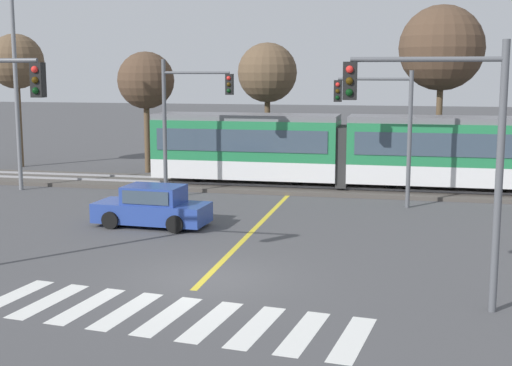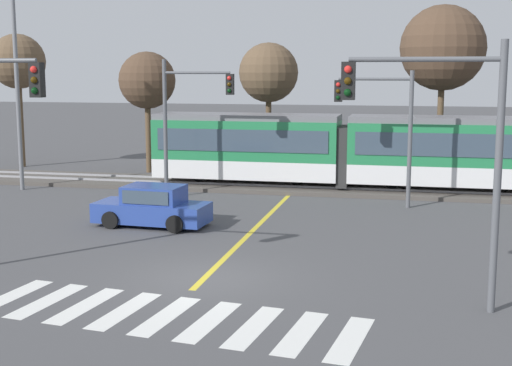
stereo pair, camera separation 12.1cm
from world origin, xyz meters
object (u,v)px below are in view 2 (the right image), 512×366
object	(u,v)px
sedan_crossing	(152,207)
bare_tree_far_west	(18,62)
bare_tree_west	(147,81)
traffic_light_far_left	(187,110)
traffic_light_near_right	(445,135)
bare_tree_east	(269,73)
bare_tree_far_east	(443,48)
traffic_light_far_right	(384,117)
light_rail_tram	(344,148)
street_lamp_west	(21,76)

from	to	relation	value
sedan_crossing	bare_tree_far_west	xyz separation A→B (m)	(-13.47, 13.87, 5.47)
bare_tree_west	traffic_light_far_left	bearing A→B (deg)	-57.62
bare_tree_west	traffic_light_near_right	bearing A→B (deg)	-53.29
bare_tree_east	bare_tree_far_east	xyz separation A→B (m)	(9.39, -1.51, 1.27)
sedan_crossing	traffic_light_far_right	size ratio (longest dim) A/B	0.75
light_rail_tram	bare_tree_far_west	world-z (taller)	bare_tree_far_west
traffic_light_near_right	bare_tree_far_west	xyz separation A→B (m)	(-23.54, 21.12, 1.95)
traffic_light_near_right	street_lamp_west	world-z (taller)	street_lamp_west
traffic_light_near_right	bare_tree_east	size ratio (longest dim) A/B	0.88
sedan_crossing	street_lamp_west	bearing A→B (deg)	144.52
bare_tree_west	bare_tree_east	size ratio (longest dim) A/B	0.93
street_lamp_west	bare_tree_east	xyz separation A→B (m)	(10.10, 8.96, 0.12)
traffic_light_far_right	traffic_light_near_right	size ratio (longest dim) A/B	0.89
traffic_light_far_right	traffic_light_far_left	bearing A→B (deg)	179.37
bare_tree_west	bare_tree_far_east	xyz separation A→B (m)	(15.88, 0.47, 1.69)
light_rail_tram	traffic_light_near_right	size ratio (longest dim) A/B	2.89
traffic_light_far_right	bare_tree_west	xyz separation A→B (m)	(-13.33, 7.61, 1.34)
street_lamp_west	bare_tree_west	xyz separation A→B (m)	(3.61, 6.98, -0.30)
light_rail_tram	bare_tree_far_east	size ratio (longest dim) A/B	2.05
traffic_light_far_left	bare_tree_far_east	distance (m)	13.97
light_rail_tram	bare_tree_west	world-z (taller)	bare_tree_west
bare_tree_west	bare_tree_far_west	bearing A→B (deg)	175.83
street_lamp_west	bare_tree_far_west	distance (m)	8.91
sedan_crossing	street_lamp_west	world-z (taller)	street_lamp_west
traffic_light_near_right	bare_tree_east	world-z (taller)	bare_tree_east
traffic_light_near_right	bare_tree_far_east	world-z (taller)	bare_tree_far_east
street_lamp_west	bare_tree_far_east	bearing A→B (deg)	20.92
street_lamp_west	traffic_light_far_left	bearing A→B (deg)	-3.71
traffic_light_near_right	street_lamp_west	xyz separation A→B (m)	(-18.91, 13.54, 1.21)
light_rail_tram	traffic_light_far_left	distance (m)	7.79
sedan_crossing	traffic_light_near_right	bearing A→B (deg)	-35.71
street_lamp_west	bare_tree_east	distance (m)	13.50
traffic_light_far_right	bare_tree_west	distance (m)	15.41
light_rail_tram	bare_tree_east	distance (m)	8.36
traffic_light_near_right	light_rail_tram	bearing A→B (deg)	103.27
light_rail_tram	bare_tree_far_east	distance (m)	7.86
traffic_light_far_right	traffic_light_near_right	distance (m)	13.06
sedan_crossing	traffic_light_far_right	world-z (taller)	traffic_light_far_right
bare_tree_east	light_rail_tram	bearing A→B (deg)	-50.11
traffic_light_far_left	street_lamp_west	xyz separation A→B (m)	(-8.38, 0.54, 1.43)
light_rail_tram	bare_tree_west	distance (m)	12.39
bare_tree_far_west	bare_tree_far_east	xyz separation A→B (m)	(24.13, -0.13, 0.65)
bare_tree_far_west	bare_tree_far_east	bearing A→B (deg)	-0.30
traffic_light_far_right	bare_tree_far_west	world-z (taller)	bare_tree_far_west
traffic_light_far_left	traffic_light_far_right	bearing A→B (deg)	-0.63
light_rail_tram	bare_tree_east	size ratio (longest dim) A/B	2.55
light_rail_tram	traffic_light_far_left	world-z (taller)	traffic_light_far_left
traffic_light_near_right	traffic_light_far_left	distance (m)	16.73
bare_tree_far_west	traffic_light_far_left	bearing A→B (deg)	-31.96
bare_tree_far_east	traffic_light_near_right	bearing A→B (deg)	-91.59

